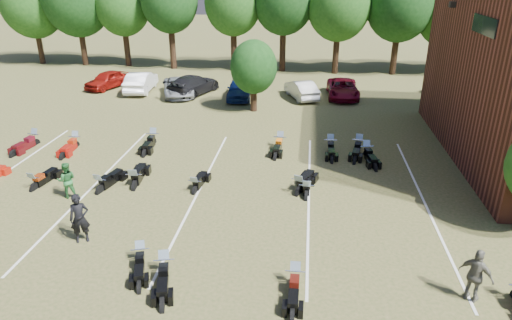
# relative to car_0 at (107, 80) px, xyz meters

# --- Properties ---
(ground) EXTENTS (160.00, 160.00, 0.00)m
(ground) POSITION_rel_car_0_xyz_m (14.82, -20.43, -0.71)
(ground) COLOR brown
(ground) RESTS_ON ground
(car_0) EXTENTS (3.04, 4.49, 1.42)m
(car_0) POSITION_rel_car_0_xyz_m (0.00, 0.00, 0.00)
(car_0) COLOR maroon
(car_0) RESTS_ON ground
(car_1) EXTENTS (2.12, 4.98, 1.60)m
(car_1) POSITION_rel_car_0_xyz_m (3.13, -0.66, 0.09)
(car_1) COLOR white
(car_1) RESTS_ON ground
(car_2) EXTENTS (3.60, 5.24, 1.33)m
(car_2) POSITION_rel_car_0_xyz_m (6.47, -1.57, -0.04)
(car_2) COLOR gray
(car_2) RESTS_ON ground
(car_3) EXTENTS (3.85, 5.70, 1.53)m
(car_3) POSITION_rel_car_0_xyz_m (7.53, -1.02, 0.06)
(car_3) COLOR black
(car_3) RESTS_ON ground
(car_4) EXTENTS (2.08, 4.53, 1.51)m
(car_4) POSITION_rel_car_0_xyz_m (11.36, -1.80, 0.04)
(car_4) COLOR #0B1C4F
(car_4) RESTS_ON ground
(car_5) EXTENTS (2.90, 4.46, 1.39)m
(car_5) POSITION_rel_car_0_xyz_m (16.05, -1.26, -0.02)
(car_5) COLOR #B9B9B4
(car_5) RESTS_ON ground
(car_6) EXTENTS (2.36, 4.96, 1.37)m
(car_6) POSITION_rel_car_0_xyz_m (19.24, -0.60, -0.03)
(car_6) COLOR #630518
(car_6) RESTS_ON ground
(car_7) EXTENTS (3.27, 5.54, 1.50)m
(car_7) POSITION_rel_car_0_xyz_m (27.46, -0.01, 0.04)
(car_7) COLOR #3D3E43
(car_7) RESTS_ON ground
(person_black) EXTENTS (0.83, 0.71, 1.93)m
(person_black) POSITION_rel_car_0_xyz_m (8.47, -22.01, 0.25)
(person_black) COLOR black
(person_black) RESTS_ON ground
(person_green) EXTENTS (0.98, 0.88, 1.65)m
(person_green) POSITION_rel_car_0_xyz_m (6.25, -18.75, 0.12)
(person_green) COLOR #26652E
(person_green) RESTS_ON ground
(person_grey) EXTENTS (1.09, 1.00, 1.79)m
(person_grey) POSITION_rel_car_0_xyz_m (21.85, -23.72, 0.18)
(person_grey) COLOR #605E52
(person_grey) RESTS_ON ground
(motorcycle_2) EXTENTS (1.21, 2.12, 1.13)m
(motorcycle_2) POSITION_rel_car_0_xyz_m (11.10, -23.06, -0.71)
(motorcycle_2) COLOR black
(motorcycle_2) RESTS_ON ground
(motorcycle_3) EXTENTS (1.22, 2.30, 1.23)m
(motorcycle_3) POSITION_rel_car_0_xyz_m (12.11, -23.62, -0.71)
(motorcycle_3) COLOR black
(motorcycle_3) RESTS_ON ground
(motorcycle_5) EXTENTS (0.68, 2.09, 1.16)m
(motorcycle_5) POSITION_rel_car_0_xyz_m (16.43, -23.69, -0.71)
(motorcycle_5) COLOR black
(motorcycle_5) RESTS_ON ground
(motorcycle_8) EXTENTS (1.02, 2.28, 1.23)m
(motorcycle_8) POSITION_rel_car_0_xyz_m (4.31, -18.22, -0.71)
(motorcycle_8) COLOR black
(motorcycle_8) RESTS_ON ground
(motorcycle_9) EXTENTS (1.20, 2.42, 1.29)m
(motorcycle_9) POSITION_rel_car_0_xyz_m (7.43, -18.12, -0.71)
(motorcycle_9) COLOR black
(motorcycle_9) RESTS_ON ground
(motorcycle_10) EXTENTS (1.04, 2.55, 1.38)m
(motorcycle_10) POSITION_rel_car_0_xyz_m (8.82, -17.55, -0.71)
(motorcycle_10) COLOR black
(motorcycle_10) RESTS_ON ground
(motorcycle_11) EXTENTS (0.85, 2.10, 1.14)m
(motorcycle_11) POSITION_rel_car_0_xyz_m (11.69, -17.66, -0.71)
(motorcycle_11) COLOR black
(motorcycle_11) RESTS_ON ground
(motorcycle_12) EXTENTS (1.51, 2.53, 1.34)m
(motorcycle_12) POSITION_rel_car_0_xyz_m (16.36, -17.24, -0.71)
(motorcycle_12) COLOR black
(motorcycle_12) RESTS_ON ground
(motorcycle_13) EXTENTS (0.74, 2.24, 1.24)m
(motorcycle_13) POSITION_rel_car_0_xyz_m (16.70, -17.61, -0.71)
(motorcycle_13) COLOR black
(motorcycle_13) RESTS_ON ground
(motorcycle_14) EXTENTS (1.05, 2.45, 1.32)m
(motorcycle_14) POSITION_rel_car_0_xyz_m (1.18, -12.93, -0.71)
(motorcycle_14) COLOR #40090C
(motorcycle_14) RESTS_ON ground
(motorcycle_15) EXTENTS (0.84, 2.32, 1.28)m
(motorcycle_15) POSITION_rel_car_0_xyz_m (3.67, -12.99, -0.71)
(motorcycle_15) COLOR maroon
(motorcycle_15) RESTS_ON ground
(motorcycle_16) EXTENTS (0.85, 2.41, 1.33)m
(motorcycle_16) POSITION_rel_car_0_xyz_m (7.89, -12.06, -0.71)
(motorcycle_16) COLOR black
(motorcycle_16) RESTS_ON ground
(motorcycle_17) EXTENTS (0.91, 2.36, 1.29)m
(motorcycle_17) POSITION_rel_car_0_xyz_m (15.14, -11.72, -0.71)
(motorcycle_17) COLOR black
(motorcycle_17) RESTS_ON ground
(motorcycle_18) EXTENTS (0.77, 2.28, 1.26)m
(motorcycle_18) POSITION_rel_car_0_xyz_m (17.94, -11.82, -0.71)
(motorcycle_18) COLOR black
(motorcycle_18) RESTS_ON ground
(motorcycle_19) EXTENTS (1.09, 2.37, 1.27)m
(motorcycle_19) POSITION_rel_car_0_xyz_m (19.82, -12.56, -0.71)
(motorcycle_19) COLOR black
(motorcycle_19) RESTS_ON ground
(motorcycle_20) EXTENTS (1.19, 2.47, 1.32)m
(motorcycle_20) POSITION_rel_car_0_xyz_m (19.48, -11.73, -0.71)
(motorcycle_20) COLOR black
(motorcycle_20) RESTS_ON ground
(tree_line) EXTENTS (56.00, 6.00, 9.79)m
(tree_line) POSITION_rel_car_0_xyz_m (13.82, 8.57, 5.60)
(tree_line) COLOR black
(tree_line) RESTS_ON ground
(young_tree_midfield) EXTENTS (3.20, 3.20, 4.70)m
(young_tree_midfield) POSITION_rel_car_0_xyz_m (12.82, -4.93, 2.38)
(young_tree_midfield) COLOR black
(young_tree_midfield) RESTS_ON ground
(parking_lines) EXTENTS (20.10, 14.00, 0.01)m
(parking_lines) POSITION_rel_car_0_xyz_m (11.82, -17.43, -0.70)
(parking_lines) COLOR silver
(parking_lines) RESTS_ON ground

